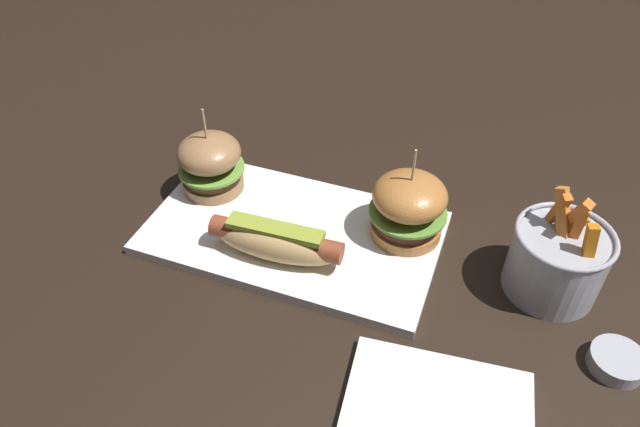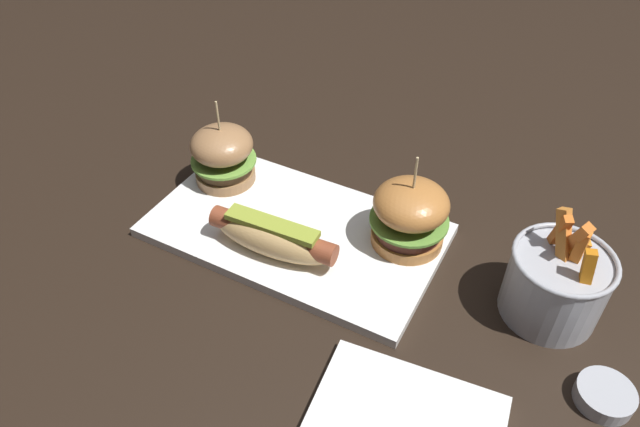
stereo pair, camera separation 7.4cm
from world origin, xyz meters
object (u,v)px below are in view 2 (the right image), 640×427
Objects in this scene: slider_left at (223,155)px; fries_bucket at (556,283)px; hot_dog at (270,236)px; slider_right at (410,214)px; sauce_ramekin at (605,395)px; platter_main at (295,230)px.

fries_bucket is (0.47, -0.01, -0.01)m from slider_left.
slider_left reaches higher than hot_dog.
fries_bucket is at bearing -5.48° from slider_right.
hot_dog is 0.41m from sauce_ramekin.
sauce_ramekin is (0.08, -0.09, -0.04)m from fries_bucket.
fries_bucket is at bearing -1.65° from slider_left.
platter_main is 2.68× the size of fries_bucket.
platter_main is 0.41m from sauce_ramekin.
hot_dog is 0.18m from slider_right.
slider_left is (-0.14, 0.04, 0.05)m from platter_main.
platter_main is at bearing -175.00° from fries_bucket.
fries_bucket is (0.33, 0.08, 0.01)m from hot_dog.
slider_right is 0.29m from sauce_ramekin.
slider_right reaches higher than fries_bucket.
platter_main is 2.24× the size of hot_dog.
hot_dog is at bearing -145.44° from slider_right.
slider_left is 0.97× the size of slider_right.
hot_dog reaches higher than sauce_ramekin.
slider_left is at bearing 168.91° from sauce_ramekin.
sauce_ramekin is at bearing -11.09° from slider_left.
platter_main is at bearing 86.27° from hot_dog.
sauce_ramekin is at bearing -50.36° from fries_bucket.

